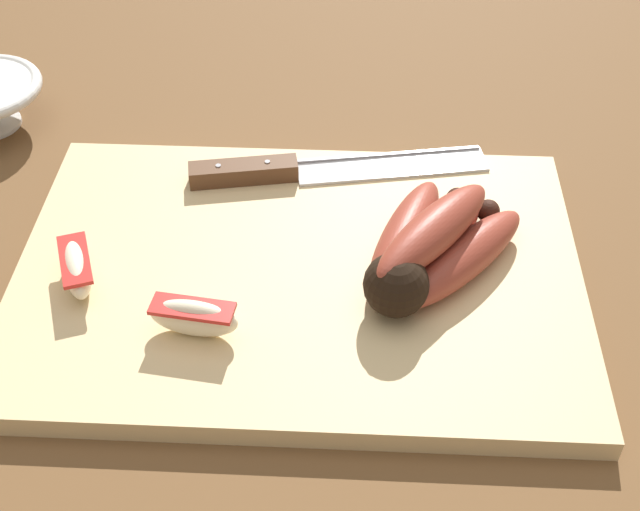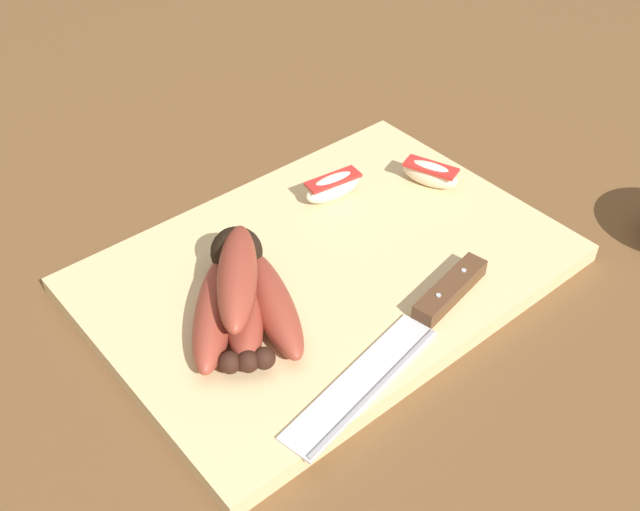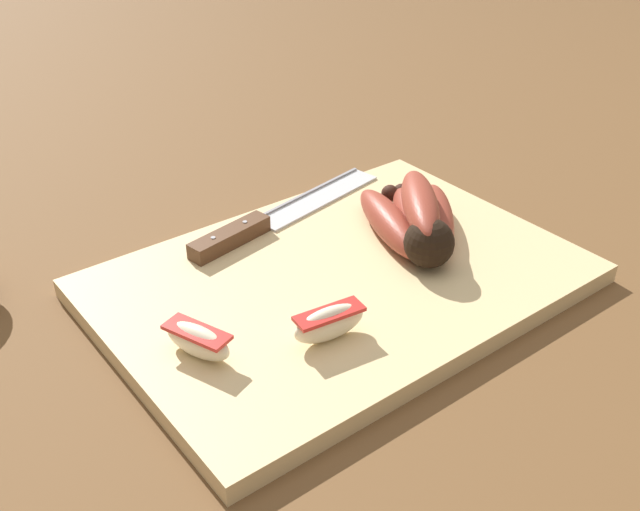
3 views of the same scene
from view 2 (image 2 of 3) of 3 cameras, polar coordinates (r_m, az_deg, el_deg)
ground_plane at (r=0.77m, az=-0.50°, el=-2.18°), size 6.00×6.00×0.00m
cutting_board at (r=0.77m, az=0.64°, el=-1.14°), size 0.47×0.33×0.02m
banana_bunch at (r=0.70m, az=-6.01°, el=-2.84°), size 0.15×0.17×0.06m
chefs_knife at (r=0.71m, az=7.75°, el=-4.84°), size 0.28×0.08×0.02m
apple_wedge_near at (r=0.84m, az=1.00°, el=5.24°), size 0.07×0.03×0.03m
apple_wedge_middle at (r=0.87m, az=8.35°, el=6.16°), size 0.04×0.07×0.03m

